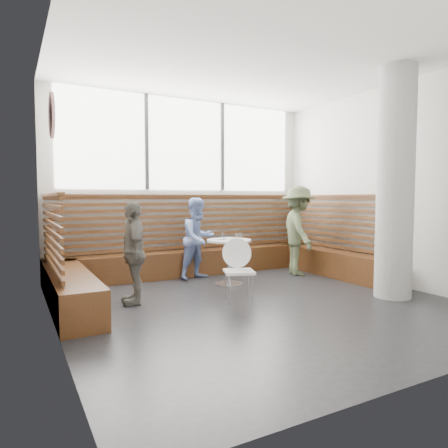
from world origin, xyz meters
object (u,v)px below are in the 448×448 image
cafe_chair (237,265)px  child_back (198,238)px  adult_man (298,231)px  child_left (133,253)px  concrete_column (395,184)px  cafe_table (229,252)px

cafe_chair → child_back: (0.17, 1.62, 0.21)m
adult_man → child_left: 3.24m
concrete_column → child_left: 3.72m
cafe_table → child_back: (-0.23, 0.68, 0.18)m
concrete_column → adult_man: concrete_column is taller
cafe_chair → child_back: bearing=103.7°
cafe_table → child_back: child_back is taller
cafe_table → adult_man: 1.56m
child_left → cafe_table: bearing=112.2°
cafe_chair → adult_man: 2.25m
concrete_column → child_left: bearing=157.1°
adult_man → child_left: (-3.19, -0.54, -0.13)m
concrete_column → cafe_table: bearing=132.8°
cafe_chair → adult_man: bearing=49.4°
concrete_column → adult_man: size_ratio=1.98×
child_left → concrete_column: bearing=76.3°
cafe_chair → child_left: bearing=176.0°
cafe_table → cafe_chair: size_ratio=0.87×
cafe_table → cafe_chair: cafe_chair is taller
cafe_table → child_left: child_left is taller
child_back → child_left: 1.78m
concrete_column → child_left: concrete_column is taller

